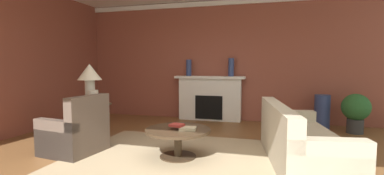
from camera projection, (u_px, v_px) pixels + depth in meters
The scene contains 18 objects.
ground_plane at pixel (187, 159), 4.14m from camera, with size 9.58×9.58×0.00m, color brown.
wall_fireplace at pixel (222, 61), 7.11m from camera, with size 7.97×0.12×3.08m, color brown.
wall_window at pixel (7, 59), 5.30m from camera, with size 0.12×6.91×3.08m, color brown.
crown_moulding at pixel (222, 3), 6.91m from camera, with size 7.97×0.08×0.12m, color white.
area_rug at pixel (178, 157), 4.21m from camera, with size 3.32×2.62×0.01m, color tan.
fireplace at pixel (210, 99), 7.06m from camera, with size 1.80×0.35×1.15m.
sofa at pixel (299, 143), 3.94m from camera, with size 1.20×2.21×0.85m.
armchair_near_window at pixel (76, 134), 4.41m from camera, with size 0.90×0.90×0.95m.
coffee_table at pixel (178, 136), 4.19m from camera, with size 1.00×1.00×0.45m.
side_table at pixel (91, 120), 5.15m from camera, with size 0.56×0.56×0.70m.
table_lamp at pixel (90, 76), 5.09m from camera, with size 0.44×0.44×0.75m.
vase_on_side_table at pixel (93, 98), 4.96m from camera, with size 0.18×0.18×0.27m, color beige.
vase_mantel_left at pixel (189, 68), 7.10m from camera, with size 0.14×0.14×0.42m, color navy.
vase_tall_corner at pixel (322, 112), 6.09m from camera, with size 0.33×0.33×0.77m, color navy.
vase_mantel_right at pixel (231, 67), 6.80m from camera, with size 0.14×0.14×0.45m, color navy.
book_red_cover at pixel (188, 129), 4.10m from camera, with size 0.24×0.19×0.04m, color tan.
book_art_folio at pixel (177, 125), 4.15m from camera, with size 0.20×0.17×0.04m, color maroon.
potted_plant at pixel (356, 110), 5.69m from camera, with size 0.56×0.56×0.83m.
Camera 1 is at (1.15, -3.88, 1.42)m, focal length 25.57 mm.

